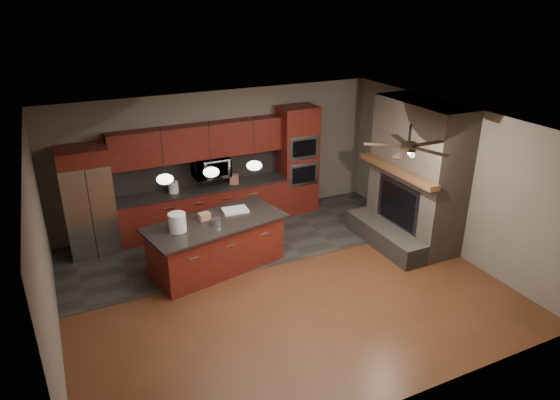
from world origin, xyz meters
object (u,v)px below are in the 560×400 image
white_bucket (177,222)px  paint_tray (235,210)px  oven_tower (298,160)px  cardboard_box (204,216)px  kitchen_island (217,244)px  counter_bucket (173,187)px  paint_can (216,222)px  counter_box (234,179)px  microwave (211,167)px  refrigerator (88,201)px

white_bucket → paint_tray: (1.15, 0.34, -0.14)m
oven_tower → cardboard_box: oven_tower is taller
kitchen_island → counter_bucket: bearing=88.7°
paint_can → counter_box: 2.04m
white_bucket → cardboard_box: size_ratio=1.60×
microwave → counter_box: microwave is taller
white_bucket → counter_box: bearing=46.1°
refrigerator → counter_box: refrigerator is taller
cardboard_box → microwave: bearing=60.0°
microwave → kitchen_island: bearing=-106.3°
microwave → refrigerator: refrigerator is taller
refrigerator → counter_box: size_ratio=10.18×
cardboard_box → counter_bucket: size_ratio=0.87×
refrigerator → paint_tray: bearing=-29.4°
paint_tray → counter_box: 1.47m
microwave → paint_can: microwave is taller
oven_tower → kitchen_island: oven_tower is taller
counter_bucket → paint_can: bearing=-81.3°
oven_tower → microwave: bearing=178.3°
microwave → white_bucket: microwave is taller
oven_tower → kitchen_island: 3.08m
paint_tray → counter_box: counter_box is taller
microwave → cardboard_box: (-0.66, -1.59, -0.32)m
white_bucket → oven_tower: bearing=29.0°
kitchen_island → paint_tray: paint_tray is taller
kitchen_island → cardboard_box: bearing=122.8°
oven_tower → white_bucket: (-3.17, -1.76, -0.11)m
paint_can → oven_tower: bearing=35.9°
paint_tray → counter_bucket: size_ratio=2.00×
kitchen_island → counter_box: counter_box is taller
oven_tower → counter_box: size_ratio=11.69×
microwave → refrigerator: (-2.44, -0.13, -0.26)m
counter_bucket → microwave: bearing=3.5°
paint_tray → kitchen_island: bearing=-146.3°
microwave → paint_tray: size_ratio=1.61×
paint_tray → counter_bucket: 1.63m
kitchen_island → white_bucket: (-0.68, -0.08, 0.61)m
counter_bucket → counter_box: size_ratio=1.12×
kitchen_island → counter_box: 1.98m
white_bucket → paint_tray: 1.21m
microwave → counter_box: (0.46, -0.10, -0.30)m
refrigerator → cardboard_box: size_ratio=10.43×
refrigerator → paint_can: (1.90, -1.75, -0.06)m
refrigerator → kitchen_island: 2.57m
refrigerator → microwave: bearing=3.1°
microwave → cardboard_box: 1.74m
kitchen_island → oven_tower: bearing=22.4°
counter_bucket → white_bucket: bearing=-102.0°
paint_tray → counter_bucket: (-0.78, 1.43, 0.07)m
counter_bucket → counter_box: counter_bucket is taller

